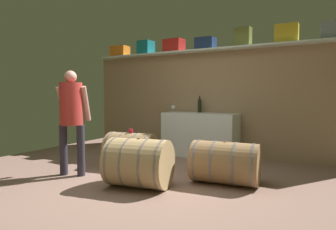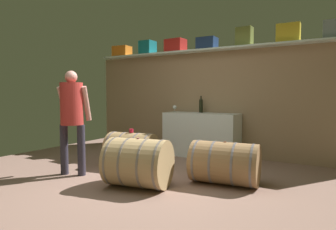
{
  "view_description": "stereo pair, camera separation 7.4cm",
  "coord_description": "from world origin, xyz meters",
  "px_view_note": "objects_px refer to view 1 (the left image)",
  "views": [
    {
      "loc": [
        2.28,
        -3.17,
        1.21
      ],
      "look_at": [
        0.11,
        0.58,
        0.91
      ],
      "focal_mm": 31.67,
      "sensor_mm": 36.0,
      "label": 1
    },
    {
      "loc": [
        2.34,
        -3.13,
        1.21
      ],
      "look_at": [
        0.11,
        0.58,
        0.91
      ],
      "focal_mm": 31.67,
      "sensor_mm": 36.0,
      "label": 2
    }
  ],
  "objects_px": {
    "wine_bottle_dark": "(200,105)",
    "tasting_cup": "(131,131)",
    "toolcase_olive": "(243,37)",
    "wine_barrel_flank": "(225,163)",
    "wine_glass": "(173,107)",
    "toolcase_yellow": "(287,34)",
    "toolcase_teal": "(146,48)",
    "toolcase_red": "(174,46)",
    "wine_barrel_near": "(131,150)",
    "toolcase_orange": "(120,51)",
    "wine_barrel_far": "(139,163)",
    "toolcase_navy": "(206,44)",
    "work_cabinet": "(200,135)",
    "winemaker_pouring": "(71,112)",
    "toolcase_grey": "(335,30)"
  },
  "relations": [
    {
      "from": "toolcase_teal",
      "to": "work_cabinet",
      "type": "distance_m",
      "value": 2.27
    },
    {
      "from": "toolcase_orange",
      "to": "work_cabinet",
      "type": "bearing_deg",
      "value": -9.13
    },
    {
      "from": "toolcase_grey",
      "to": "toolcase_olive",
      "type": "bearing_deg",
      "value": -175.95
    },
    {
      "from": "toolcase_teal",
      "to": "toolcase_navy",
      "type": "relative_size",
      "value": 0.82
    },
    {
      "from": "toolcase_red",
      "to": "toolcase_olive",
      "type": "bearing_deg",
      "value": 3.05
    },
    {
      "from": "toolcase_olive",
      "to": "wine_glass",
      "type": "distance_m",
      "value": 1.92
    },
    {
      "from": "toolcase_orange",
      "to": "wine_glass",
      "type": "xyz_separation_m",
      "value": [
        1.47,
        -0.1,
        -1.26
      ]
    },
    {
      "from": "toolcase_yellow",
      "to": "tasting_cup",
      "type": "distance_m",
      "value": 3.11
    },
    {
      "from": "wine_barrel_near",
      "to": "tasting_cup",
      "type": "xyz_separation_m",
      "value": [
        -0.0,
        -0.0,
        0.32
      ]
    },
    {
      "from": "toolcase_orange",
      "to": "work_cabinet",
      "type": "height_order",
      "value": "toolcase_orange"
    },
    {
      "from": "wine_bottle_dark",
      "to": "wine_barrel_near",
      "type": "xyz_separation_m",
      "value": [
        -0.56,
        -1.51,
        -0.71
      ]
    },
    {
      "from": "toolcase_teal",
      "to": "wine_barrel_far",
      "type": "relative_size",
      "value": 0.33
    },
    {
      "from": "toolcase_yellow",
      "to": "wine_barrel_far",
      "type": "bearing_deg",
      "value": -122.84
    },
    {
      "from": "wine_barrel_near",
      "to": "wine_barrel_flank",
      "type": "bearing_deg",
      "value": -11.34
    },
    {
      "from": "wine_barrel_flank",
      "to": "wine_glass",
      "type": "bearing_deg",
      "value": 130.41
    },
    {
      "from": "toolcase_yellow",
      "to": "wine_barrel_flank",
      "type": "bearing_deg",
      "value": -108.22
    },
    {
      "from": "toolcase_navy",
      "to": "wine_barrel_flank",
      "type": "xyz_separation_m",
      "value": [
        0.99,
        -1.65,
        -1.91
      ]
    },
    {
      "from": "toolcase_olive",
      "to": "toolcase_teal",
      "type": "bearing_deg",
      "value": -176.8
    },
    {
      "from": "toolcase_red",
      "to": "toolcase_navy",
      "type": "bearing_deg",
      "value": 3.05
    },
    {
      "from": "toolcase_yellow",
      "to": "tasting_cup",
      "type": "xyz_separation_m",
      "value": [
        -2.15,
        -1.55,
        -1.63
      ]
    },
    {
      "from": "wine_barrel_near",
      "to": "tasting_cup",
      "type": "relative_size",
      "value": 12.44
    },
    {
      "from": "toolcase_orange",
      "to": "toolcase_navy",
      "type": "xyz_separation_m",
      "value": [
        2.13,
        0.0,
        -0.0
      ]
    },
    {
      "from": "tasting_cup",
      "to": "winemaker_pouring",
      "type": "height_order",
      "value": "winemaker_pouring"
    },
    {
      "from": "wine_glass",
      "to": "wine_barrel_flank",
      "type": "relative_size",
      "value": 0.15
    },
    {
      "from": "toolcase_olive",
      "to": "work_cabinet",
      "type": "relative_size",
      "value": 0.24
    },
    {
      "from": "wine_glass",
      "to": "toolcase_red",
      "type": "bearing_deg",
      "value": 112.02
    },
    {
      "from": "toolcase_teal",
      "to": "toolcase_red",
      "type": "bearing_deg",
      "value": 0.24
    },
    {
      "from": "toolcase_red",
      "to": "wine_barrel_flank",
      "type": "bearing_deg",
      "value": -41.03
    },
    {
      "from": "work_cabinet",
      "to": "wine_barrel_far",
      "type": "height_order",
      "value": "work_cabinet"
    },
    {
      "from": "toolcase_teal",
      "to": "wine_bottle_dark",
      "type": "relative_size",
      "value": 0.9
    },
    {
      "from": "wine_bottle_dark",
      "to": "tasting_cup",
      "type": "bearing_deg",
      "value": -110.53
    },
    {
      "from": "toolcase_red",
      "to": "winemaker_pouring",
      "type": "height_order",
      "value": "toolcase_red"
    },
    {
      "from": "toolcase_red",
      "to": "wine_barrel_flank",
      "type": "distance_m",
      "value": 3.05
    },
    {
      "from": "toolcase_olive",
      "to": "toolcase_grey",
      "type": "relative_size",
      "value": 0.9
    },
    {
      "from": "wine_barrel_flank",
      "to": "tasting_cup",
      "type": "xyz_separation_m",
      "value": [
        -1.66,
        0.1,
        0.32
      ]
    },
    {
      "from": "wine_bottle_dark",
      "to": "wine_glass",
      "type": "relative_size",
      "value": 2.38
    },
    {
      "from": "work_cabinet",
      "to": "winemaker_pouring",
      "type": "relative_size",
      "value": 0.93
    },
    {
      "from": "toolcase_olive",
      "to": "wine_barrel_flank",
      "type": "distance_m",
      "value": 2.58
    },
    {
      "from": "work_cabinet",
      "to": "toolcase_orange",
      "type": "bearing_deg",
      "value": 175.3
    },
    {
      "from": "wine_barrel_far",
      "to": "tasting_cup",
      "type": "relative_size",
      "value": 12.91
    },
    {
      "from": "toolcase_grey",
      "to": "tasting_cup",
      "type": "xyz_separation_m",
      "value": [
        -2.87,
        -1.55,
        -1.62
      ]
    },
    {
      "from": "toolcase_navy",
      "to": "wine_bottle_dark",
      "type": "bearing_deg",
      "value": -160.95
    },
    {
      "from": "wine_barrel_near",
      "to": "wine_barrel_far",
      "type": "height_order",
      "value": "wine_barrel_far"
    },
    {
      "from": "toolcase_teal",
      "to": "wine_barrel_near",
      "type": "bearing_deg",
      "value": -64.06
    },
    {
      "from": "toolcase_yellow",
      "to": "toolcase_navy",
      "type": "bearing_deg",
      "value": 178.38
    },
    {
      "from": "toolcase_navy",
      "to": "work_cabinet",
      "type": "height_order",
      "value": "toolcase_navy"
    },
    {
      "from": "wine_glass",
      "to": "wine_barrel_near",
      "type": "height_order",
      "value": "wine_glass"
    },
    {
      "from": "toolcase_red",
      "to": "wine_glass",
      "type": "relative_size",
      "value": 2.85
    },
    {
      "from": "winemaker_pouring",
      "to": "wine_barrel_far",
      "type": "bearing_deg",
      "value": -18.29
    },
    {
      "from": "toolcase_orange",
      "to": "wine_barrel_flank",
      "type": "relative_size",
      "value": 0.4
    }
  ]
}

